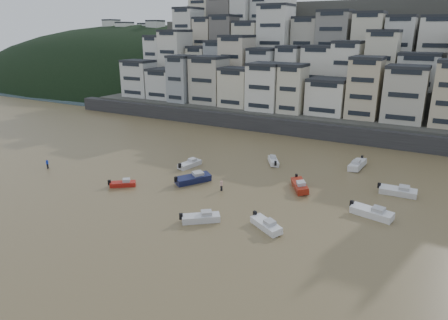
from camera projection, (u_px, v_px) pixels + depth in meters
The scene contains 17 objects.
ground at pixel (20, 263), 41.48m from camera, with size 400.00×400.00×0.00m, color olive.
sea_strip at pixel (137, 76), 212.87m from camera, with size 340.00×340.00×0.00m, color #4E6070.
harbor_wall at pixel (309, 129), 90.21m from camera, with size 140.00×3.00×3.50m, color #38383A.
hillside at pixel (369, 66), 117.57m from camera, with size 141.04×66.00×50.00m.
headland at pixel (147, 79), 197.59m from camera, with size 216.00×135.00×53.33m.
boat_a at pixel (201, 216), 50.36m from camera, with size 5.27×1.73×1.44m, color silver, non-canonical shape.
boat_b at pixel (266, 224), 48.49m from camera, with size 5.22×1.71×1.42m, color white, non-canonical shape.
boat_c at pixel (193, 178), 63.23m from camera, with size 6.29×2.06×1.72m, color #161B45, non-canonical shape.
boat_d at pixel (372, 211), 51.63m from camera, with size 5.88×1.92×1.60m, color white, non-canonical shape.
boat_e at pixel (300, 185), 60.53m from camera, with size 5.88×1.93×1.60m, color maroon, non-canonical shape.
boat_f at pixel (190, 163), 70.58m from camera, with size 5.25×1.72×1.43m, color silver, non-canonical shape.
boat_g at pixel (398, 190), 58.45m from camera, with size 5.62×1.84×1.53m, color silver, non-canonical shape.
boat_h at pixel (273, 160), 72.20m from camera, with size 4.92×1.61×1.34m, color white, non-canonical shape.
boat_i at pixel (357, 163), 69.99m from camera, with size 6.24×2.04×1.70m, color silver, non-canonical shape.
boat_j at pixel (123, 183), 61.78m from camera, with size 4.26×1.39×1.16m, color #AD1D15, non-canonical shape.
person_blue at pixel (47, 164), 69.74m from camera, with size 0.44×0.44×1.74m, color #1937BF, non-canonical shape.
person_pink at pixel (221, 185), 60.05m from camera, with size 0.44×0.44×1.74m, color #D9A599, non-canonical shape.
Camera 1 is at (36.14, -21.13, 23.10)m, focal length 32.00 mm.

